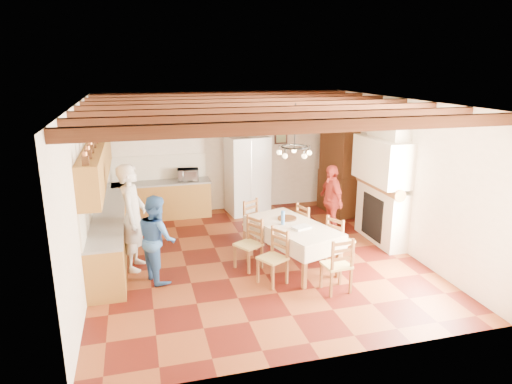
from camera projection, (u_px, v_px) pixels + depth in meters
floor at (255, 259)px, 8.86m from camera, size 6.00×6.50×0.02m
ceiling at (255, 101)px, 8.04m from camera, size 6.00×6.50×0.02m
wall_back at (222, 152)px, 11.48m from camera, size 6.00×0.02×3.00m
wall_front at (325, 251)px, 5.42m from camera, size 6.00×0.02×3.00m
wall_left at (83, 195)px, 7.70m from camera, size 0.02×6.50×3.00m
wall_right at (399, 174)px, 9.19m from camera, size 0.02×6.50×3.00m
ceiling_beams at (255, 107)px, 8.06m from camera, size 6.00×6.30×0.16m
lower_cabinets_left at (110, 232)px, 9.04m from camera, size 0.60×4.30×0.86m
lower_cabinets_back at (163, 201)px, 11.10m from camera, size 2.30×0.60×0.86m
countertop_left at (108, 210)px, 8.92m from camera, size 0.62×4.30×0.04m
countertop_back at (162, 183)px, 10.97m from camera, size 2.34×0.62×0.04m
backsplash_left at (91, 196)px, 8.76m from camera, size 0.03×4.30×0.60m
backsplash_back at (160, 167)px, 11.15m from camera, size 2.30×0.03×0.60m
upper_cabinets at (97, 162)px, 8.63m from camera, size 0.35×4.20×0.70m
fireplace at (381, 177)px, 9.34m from camera, size 0.56×1.60×2.80m
wall_picture at (281, 136)px, 11.74m from camera, size 0.34×0.03×0.42m
refrigerator at (247, 175)px, 11.36m from camera, size 1.05×0.90×1.94m
hutch at (339, 168)px, 11.33m from camera, size 0.64×1.29×2.27m
dining_table at (293, 229)px, 8.34m from camera, size 1.49×2.07×0.81m
chandelier at (295, 147)px, 7.93m from camera, size 0.47×0.47×0.03m
chair_left_near at (273, 257)px, 7.73m from camera, size 0.55×0.56×0.96m
chair_left_far at (248, 244)px, 8.31m from camera, size 0.56×0.57×0.96m
chair_right_near at (340, 240)px, 8.48m from camera, size 0.54×0.55×0.96m
chair_right_far at (309, 226)px, 9.20m from camera, size 0.51×0.52×0.96m
chair_end_near at (337, 264)px, 7.47m from camera, size 0.45×0.44×0.96m
chair_end_far at (256, 223)px, 9.36m from camera, size 0.56×0.56×0.96m
person_man at (133, 217)px, 8.19m from camera, size 0.61×0.80×1.97m
person_woman_blue at (157, 238)px, 7.81m from camera, size 0.78×0.88×1.52m
person_woman_red at (331, 200)px, 9.90m from camera, size 0.43×0.94×1.57m
microwave at (188, 175)px, 11.09m from camera, size 0.53×0.38×0.28m
fridge_vase at (245, 130)px, 11.04m from camera, size 0.37×0.37×0.33m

